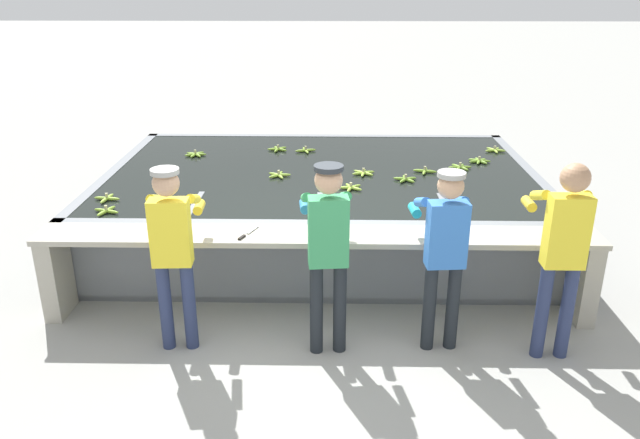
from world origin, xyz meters
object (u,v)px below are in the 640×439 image
Objects in this scene: banana_bunch_floating_3 at (460,167)px; banana_bunch_floating_10 at (106,211)px; banana_bunch_floating_8 at (425,171)px; knife_1 at (560,234)px; banana_bunch_floating_5 at (306,150)px; knife_0 at (246,235)px; banana_bunch_floating_1 at (363,173)px; banana_bunch_floating_0 at (278,149)px; banana_bunch_floating_4 at (107,198)px; banana_bunch_floating_7 at (279,175)px; banana_bunch_floating_2 at (479,161)px; banana_bunch_floating_12 at (495,150)px; worker_3 at (563,244)px; banana_bunch_floating_9 at (195,154)px; worker_1 at (328,242)px; worker_2 at (445,244)px; banana_bunch_floating_6 at (406,179)px; banana_bunch_floating_11 at (351,188)px; worker_0 at (172,242)px.

banana_bunch_floating_3 and banana_bunch_floating_10 have the same top height.
knife_1 is (0.95, -1.89, -0.01)m from banana_bunch_floating_8.
banana_bunch_floating_5 is at bearing 148.19° from banana_bunch_floating_8.
banana_bunch_floating_8 is 0.83× the size of knife_0.
knife_1 is (1.67, -1.80, -0.01)m from banana_bunch_floating_1.
banana_bunch_floating_4 is (-1.61, -1.98, 0.00)m from banana_bunch_floating_0.
banana_bunch_floating_0 is 2.90m from knife_0.
banana_bunch_floating_4 is (-3.87, -1.19, 0.00)m from banana_bunch_floating_3.
banana_bunch_floating_8 is (-0.44, -0.16, 0.00)m from banana_bunch_floating_3.
banana_bunch_floating_7 is 2.00m from banana_bunch_floating_10.
banana_bunch_floating_12 is at bearing 58.37° from banana_bunch_floating_2.
banana_bunch_floating_3 is at bearing 22.57° from banana_bunch_floating_10.
worker_3 is 0.66m from knife_1.
banana_bunch_floating_5 is at bearing 8.73° from banana_bunch_floating_9.
worker_1 is 5.56× the size of knife_1.
worker_2 is 5.73× the size of banana_bunch_floating_0.
banana_bunch_floating_6 is at bearing -135.87° from banana_bunch_floating_12.
worker_3 is (1.87, -0.04, 0.01)m from worker_1.
banana_bunch_floating_8 is 2.11m from knife_1.
knife_1 is (2.81, 0.06, 0.00)m from knife_0.
banana_bunch_floating_4 is 2.56m from banana_bunch_floating_11.
worker_0 is at bearing -107.17° from banana_bunch_floating_7.
banana_bunch_floating_1 and banana_bunch_floating_4 have the same top height.
worker_2 is at bearing -94.08° from banana_bunch_floating_8.
banana_bunch_floating_12 is at bearing 39.26° from banana_bunch_floating_11.
banana_bunch_floating_8 is at bearing 46.27° from knife_0.
banana_bunch_floating_1 is at bearing 19.30° from banana_bunch_floating_4.
banana_bunch_floating_4 is at bearing -163.25° from banana_bunch_floating_8.
worker_0 is 5.79× the size of banana_bunch_floating_12.
worker_1 reaches higher than banana_bunch_floating_0.
banana_bunch_floating_8 is (-0.75, 2.49, -0.17)m from worker_3.
worker_1 is 0.96m from worker_2.
banana_bunch_floating_10 is 4.28m from knife_1.
worker_0 is 5.81× the size of banana_bunch_floating_6.
banana_bunch_floating_4 is at bearing 168.86° from knife_1.
banana_bunch_floating_0 is at bearing 88.99° from knife_0.
banana_bunch_floating_4 is at bearing -160.70° from banana_bunch_floating_1.
banana_bunch_floating_11 is at bearing 82.58° from worker_1.
worker_2 is 2.39m from banana_bunch_floating_8.
worker_0 reaches higher than worker_2.
worker_3 is 6.04× the size of banana_bunch_floating_8.
worker_1 reaches higher than banana_bunch_floating_1.
banana_bunch_floating_8 is 1.09m from banana_bunch_floating_11.
banana_bunch_floating_0 and banana_bunch_floating_2 have the same top height.
banana_bunch_floating_7 is (0.69, 2.23, -0.12)m from worker_0.
banana_bunch_floating_4 and banana_bunch_floating_7 have the same top height.
banana_bunch_floating_4 reaches higher than knife_1.
banana_bunch_floating_0 is at bearing 120.25° from banana_bunch_floating_11.
banana_bunch_floating_1 and banana_bunch_floating_12 have the same top height.
worker_1 reaches higher than banana_bunch_floating_4.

